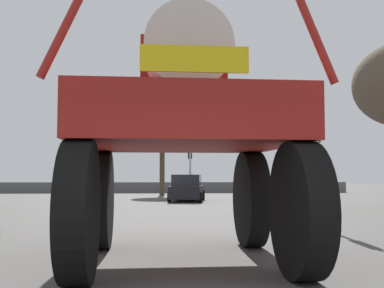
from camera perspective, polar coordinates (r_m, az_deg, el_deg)
The scene contains 7 objects.
ground_plane at distance 21.58m, azimuth -2.50°, elevation -7.67°, with size 120.00×120.00×0.00m, color #4C4947.
oversize_sprayer at distance 8.26m, azimuth -1.05°, elevation 1.39°, with size 4.20×5.29×4.81m.
sedan_ahead at distance 27.53m, azimuth -0.60°, elevation -5.34°, with size 2.31×4.29×1.52m.
traffic_signal_near_right at distance 14.25m, azimuth 14.50°, elevation 0.26°, with size 0.24×0.54×3.35m.
traffic_signal_far_left at distance 28.73m, azimuth -0.24°, elevation -1.75°, with size 0.24×0.55×3.41m.
bare_tree_far_center at distance 35.39m, azimuth -3.57°, elevation 1.38°, with size 3.41×3.41×6.13m.
roadside_barrier at distance 40.54m, azimuth -2.91°, elevation -5.21°, with size 30.69×0.24×0.90m, color #59595B.
Camera 1 is at (-0.33, -3.52, 1.47)m, focal length 44.71 mm.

